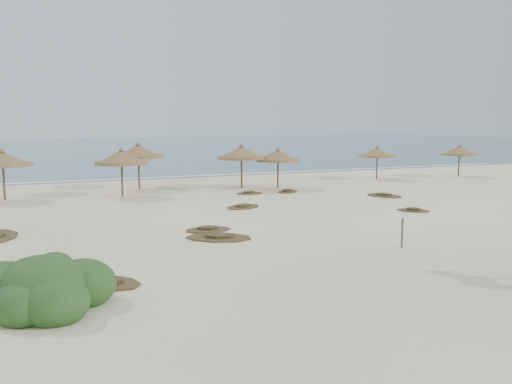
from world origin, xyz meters
The scene contains 20 objects.
ground centered at (0.00, 0.00, 0.00)m, with size 160.00×160.00×0.00m, color #FCF3CF.
ocean centered at (0.00, 75.00, 0.00)m, with size 200.00×100.00×0.01m, color #2A5F7E.
foam_line centered at (0.00, 26.00, 0.00)m, with size 70.00×0.60×0.01m, color white.
palapa_1 centered at (-10.13, 17.30, 2.29)m, with size 3.67×3.67×2.95m.
palapa_2 centered at (-3.75, 16.15, 2.27)m, with size 3.60×3.60×2.93m.
palapa_3 centered at (-2.00, 19.53, 2.42)m, with size 4.41×4.41×3.12m.
palapa_4 centered at (4.17, 16.84, 2.32)m, with size 4.16×4.16×2.99m.
palapa_5 centered at (6.49, 16.13, 2.11)m, with size 3.17×3.17×2.72m.
palapa_6 centered at (15.97, 18.27, 1.99)m, with size 2.80×2.80×2.57m.
palapa_7 centered at (23.11, 17.19, 2.01)m, with size 2.99×2.99×2.59m.
fence_post_near centered at (2.68, -1.56, 0.54)m, with size 0.08×0.08×1.08m, color brown.
bush centered at (-9.41, -3.47, 0.52)m, with size 3.51×3.09×1.57m.
scrub_2 centered at (-2.56, 4.28, 0.05)m, with size 1.97×1.31×0.16m.
scrub_3 centered at (1.15, 9.35, 0.05)m, with size 2.51×2.27×0.16m.
scrub_4 centered at (8.44, 4.81, 0.05)m, with size 1.82×1.90×0.16m.
scrub_5 centered at (10.50, 9.96, 0.05)m, with size 2.10×2.63×0.16m.
scrub_7 centered at (3.60, 14.18, 0.05)m, with size 1.69×1.12×0.16m.
scrub_9 centered at (-2.70, 2.62, 0.05)m, with size 3.06×2.77×0.16m.
scrub_10 centered at (6.12, 13.99, 0.05)m, with size 2.01×1.99×0.16m.
scrub_11 centered at (-7.62, -1.85, 0.05)m, with size 2.25×2.35×0.16m.
Camera 1 is at (-10.16, -17.57, 4.56)m, focal length 40.00 mm.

